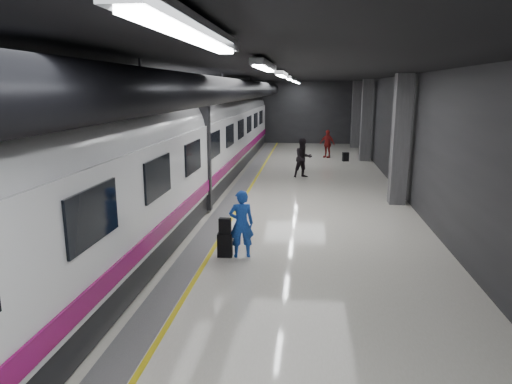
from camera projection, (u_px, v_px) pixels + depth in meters
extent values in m
plane|color=silver|center=(264.00, 214.00, 14.85)|extent=(40.00, 40.00, 0.00)
cube|color=black|center=(264.00, 72.00, 13.85)|extent=(10.00, 40.00, 0.02)
cube|color=#28282B|center=(291.00, 113.00, 33.72)|extent=(10.00, 0.02, 4.50)
cube|color=#28282B|center=(112.00, 143.00, 14.91)|extent=(0.02, 40.00, 4.50)
cube|color=#28282B|center=(428.00, 148.00, 13.79)|extent=(0.02, 40.00, 4.50)
cube|color=slate|center=(223.00, 213.00, 15.00)|extent=(0.65, 39.80, 0.01)
cube|color=yellow|center=(235.00, 213.00, 14.95)|extent=(0.10, 39.80, 0.01)
cylinder|color=black|center=(222.00, 90.00, 14.12)|extent=(0.80, 38.00, 0.80)
cube|color=silver|center=(195.00, 30.00, 3.15)|extent=(0.22, 2.60, 0.10)
cube|color=silver|center=(265.00, 65.00, 7.99)|extent=(0.22, 2.60, 0.10)
cube|color=silver|center=(282.00, 74.00, 12.83)|extent=(0.22, 2.60, 0.10)
cube|color=silver|center=(290.00, 78.00, 17.68)|extent=(0.22, 2.60, 0.10)
cube|color=silver|center=(294.00, 80.00, 22.52)|extent=(0.22, 2.60, 0.10)
cube|color=silver|center=(297.00, 82.00, 27.36)|extent=(0.22, 2.60, 0.10)
cube|color=silver|center=(299.00, 82.00, 31.24)|extent=(0.22, 2.60, 0.10)
cube|color=#515154|center=(400.00, 140.00, 15.77)|extent=(0.55, 0.55, 4.50)
cube|color=#515154|center=(366.00, 121.00, 25.46)|extent=(0.55, 0.55, 4.50)
cube|color=#515154|center=(356.00, 115.00, 31.27)|extent=(0.55, 0.55, 4.50)
cube|color=black|center=(166.00, 201.00, 15.14)|extent=(2.80, 38.00, 0.60)
cube|color=white|center=(165.00, 159.00, 14.82)|extent=(2.90, 38.00, 2.20)
cylinder|color=white|center=(163.00, 130.00, 14.61)|extent=(2.80, 38.00, 2.80)
cube|color=#860C58|center=(209.00, 184.00, 14.84)|extent=(0.04, 38.00, 0.35)
cube|color=black|center=(164.00, 152.00, 14.77)|extent=(3.05, 0.25, 3.80)
cube|color=black|center=(93.00, 215.00, 6.82)|extent=(0.05, 1.60, 0.85)
cube|color=black|center=(158.00, 177.00, 9.73)|extent=(0.05, 1.60, 0.85)
cube|color=black|center=(193.00, 157.00, 12.63)|extent=(0.05, 1.60, 0.85)
cube|color=black|center=(215.00, 144.00, 15.54)|extent=(0.05, 1.60, 0.85)
cube|color=black|center=(230.00, 135.00, 18.44)|extent=(0.05, 1.60, 0.85)
cube|color=black|center=(241.00, 129.00, 21.35)|extent=(0.05, 1.60, 0.85)
cube|color=black|center=(249.00, 124.00, 24.26)|extent=(0.05, 1.60, 0.85)
cube|color=black|center=(256.00, 120.00, 27.16)|extent=(0.05, 1.60, 0.85)
cube|color=black|center=(261.00, 117.00, 30.07)|extent=(0.05, 1.60, 0.85)
imported|color=blue|center=(241.00, 224.00, 10.95)|extent=(0.68, 0.53, 1.66)
cube|color=black|center=(225.00, 245.00, 11.07)|extent=(0.37, 0.25, 0.58)
cube|color=black|center=(225.00, 226.00, 10.96)|extent=(0.29, 0.17, 0.38)
imported|color=black|center=(303.00, 158.00, 20.80)|extent=(1.08, 0.99, 1.80)
imported|color=maroon|center=(327.00, 144.00, 26.87)|extent=(1.02, 0.84, 1.63)
cube|color=black|center=(346.00, 157.00, 25.61)|extent=(0.38, 0.29, 0.50)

